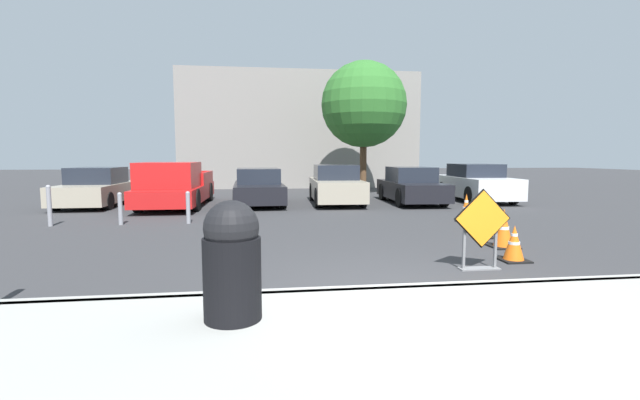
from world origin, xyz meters
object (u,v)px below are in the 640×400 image
at_px(traffic_cone_second, 504,229).
at_px(bollard_nearest, 188,206).
at_px(parked_car_third, 336,186).
at_px(traffic_cone_third, 485,220).
at_px(traffic_cone_fourth, 476,218).
at_px(pickup_truck, 175,187).
at_px(parked_car_nearest, 97,188).
at_px(trash_bin, 232,260).
at_px(parked_car_second, 259,188).
at_px(parked_car_fourth, 411,186).
at_px(parked_car_fifth, 476,183).
at_px(bollard_third, 49,205).
at_px(traffic_cone_fifth, 466,208).
at_px(bollard_second, 120,208).
at_px(road_closed_sign, 482,227).
at_px(traffic_cone_nearest, 514,244).

xyz_separation_m(traffic_cone_second, bollard_nearest, (-6.73, 3.93, 0.09)).
height_order(traffic_cone_second, parked_car_third, parked_car_third).
distance_m(traffic_cone_third, traffic_cone_fourth, 1.14).
bearing_deg(parked_car_third, traffic_cone_second, 105.69).
relative_size(pickup_truck, parked_car_third, 1.29).
relative_size(parked_car_nearest, pickup_truck, 0.76).
height_order(traffic_cone_third, traffic_cone_fourth, traffic_cone_third).
distance_m(pickup_truck, trash_bin, 11.66).
bearing_deg(parked_car_second, parked_car_fourth, 175.02).
relative_size(parked_car_fifth, bollard_third, 4.30).
height_order(traffic_cone_second, traffic_cone_third, traffic_cone_third).
relative_size(traffic_cone_third, bollard_third, 0.77).
xyz_separation_m(parked_car_fifth, bollard_third, (-14.06, -4.70, -0.14)).
xyz_separation_m(traffic_cone_fourth, pickup_truck, (-8.33, 5.75, 0.44)).
distance_m(traffic_cone_fourth, traffic_cone_fifth, 1.14).
bearing_deg(traffic_cone_third, bollard_nearest, 156.84).
xyz_separation_m(parked_car_fifth, bollard_second, (-12.33, -4.70, -0.25)).
xyz_separation_m(parked_car_nearest, parked_car_third, (8.77, -0.41, 0.05)).
distance_m(parked_car_fourth, bollard_second, 10.28).
xyz_separation_m(road_closed_sign, traffic_cone_fourth, (1.79, 3.60, -0.41)).
bearing_deg(road_closed_sign, traffic_cone_nearest, 29.06).
height_order(parked_car_nearest, parked_car_third, parked_car_third).
xyz_separation_m(parked_car_third, trash_bin, (-3.04, -11.75, 0.07)).
bearing_deg(traffic_cone_nearest, trash_bin, -152.04).
height_order(parked_car_nearest, parked_car_fifth, parked_car_fifth).
height_order(traffic_cone_fifth, parked_car_third, parked_car_third).
relative_size(traffic_cone_second, bollard_nearest, 0.89).
distance_m(traffic_cone_fifth, parked_car_third, 5.80).
xyz_separation_m(road_closed_sign, parked_car_third, (-0.69, 9.79, -0.00)).
bearing_deg(parked_car_third, parked_car_fifth, -174.20).
bearing_deg(bollard_nearest, traffic_cone_fourth, -14.49).
relative_size(traffic_cone_nearest, pickup_truck, 0.11).
distance_m(road_closed_sign, parked_car_nearest, 13.92).
bearing_deg(bollard_second, bollard_third, -180.00).
relative_size(traffic_cone_second, parked_car_nearest, 0.18).
height_order(parked_car_nearest, parked_car_second, parked_car_nearest).
relative_size(traffic_cone_nearest, parked_car_nearest, 0.15).
relative_size(parked_car_fourth, trash_bin, 3.46).
distance_m(road_closed_sign, parked_car_fifth, 11.40).
bearing_deg(parked_car_second, parked_car_third, 176.01).
relative_size(road_closed_sign, traffic_cone_second, 1.67).
height_order(traffic_cone_fifth, parked_car_nearest, parked_car_nearest).
bearing_deg(traffic_cone_fourth, parked_car_nearest, 149.61).
xyz_separation_m(traffic_cone_nearest, bollard_third, (-9.77, 4.99, 0.26)).
xyz_separation_m(traffic_cone_fifth, parked_car_second, (-5.69, 5.17, 0.25)).
bearing_deg(trash_bin, parked_car_third, 75.51).
relative_size(road_closed_sign, parked_car_nearest, 0.31).
relative_size(traffic_cone_second, traffic_cone_third, 0.94).
bearing_deg(bollard_second, traffic_cone_fourth, -11.77).
bearing_deg(parked_car_fifth, parked_car_third, 6.83).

